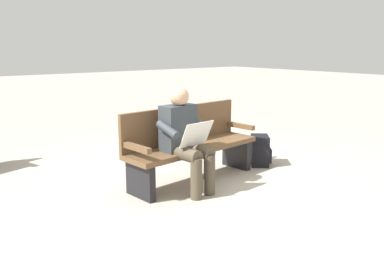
# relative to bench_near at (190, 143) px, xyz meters

# --- Properties ---
(ground_plane) EXTENTS (40.00, 40.00, 0.00)m
(ground_plane) POSITION_rel_bench_near_xyz_m (-0.01, 0.07, -0.46)
(ground_plane) COLOR #A89E8E
(bench_near) EXTENTS (1.84, 0.65, 0.90)m
(bench_near) POSITION_rel_bench_near_xyz_m (0.00, 0.00, 0.00)
(bench_near) COLOR brown
(bench_near) RESTS_ON ground
(person_seated) EXTENTS (0.60, 0.60, 1.18)m
(person_seated) POSITION_rel_bench_near_xyz_m (0.27, 0.26, 0.17)
(person_seated) COLOR #33383D
(person_seated) RESTS_ON ground
(backpack) EXTENTS (0.38, 0.39, 0.41)m
(backpack) POSITION_rel_bench_near_xyz_m (-1.14, 0.11, -0.26)
(backpack) COLOR black
(backpack) RESTS_ON ground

